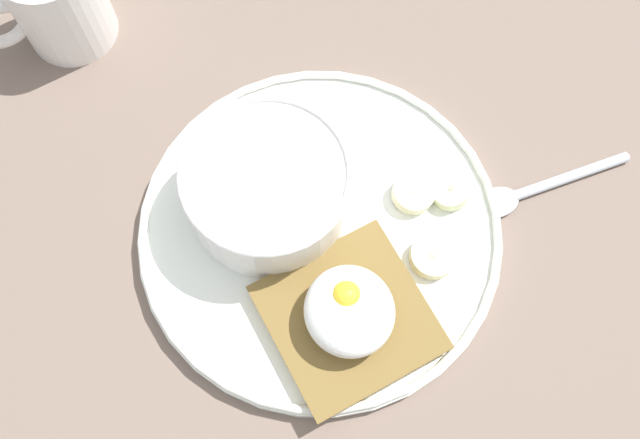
# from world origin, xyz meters

# --- Properties ---
(ground_plane) EXTENTS (1.20, 1.20, 0.02)m
(ground_plane) POSITION_xyz_m (0.00, 0.00, 0.01)
(ground_plane) COLOR #725F54
(ground_plane) RESTS_ON ground
(plate) EXTENTS (0.27, 0.27, 0.02)m
(plate) POSITION_xyz_m (0.00, 0.00, 0.03)
(plate) COLOR white
(plate) RESTS_ON ground_plane
(oatmeal_bowl) EXTENTS (0.12, 0.12, 0.06)m
(oatmeal_bowl) POSITION_xyz_m (-0.03, -0.03, 0.06)
(oatmeal_bowl) COLOR white
(oatmeal_bowl) RESTS_ON plate
(toast_slice) EXTENTS (0.12, 0.12, 0.01)m
(toast_slice) POSITION_xyz_m (0.07, -0.00, 0.04)
(toast_slice) COLOR brown
(toast_slice) RESTS_ON plate
(poached_egg) EXTENTS (0.06, 0.06, 0.04)m
(poached_egg) POSITION_xyz_m (0.07, -0.00, 0.06)
(poached_egg) COLOR white
(poached_egg) RESTS_ON toast_slice
(banana_slice_front) EXTENTS (0.04, 0.04, 0.01)m
(banana_slice_front) POSITION_xyz_m (-0.01, 0.07, 0.04)
(banana_slice_front) COLOR beige
(banana_slice_front) RESTS_ON plate
(banana_slice_left) EXTENTS (0.03, 0.03, 0.01)m
(banana_slice_left) POSITION_xyz_m (0.04, 0.07, 0.04)
(banana_slice_left) COLOR beige
(banana_slice_left) RESTS_ON plate
(banana_slice_back) EXTENTS (0.03, 0.04, 0.02)m
(banana_slice_back) POSITION_xyz_m (0.00, 0.10, 0.04)
(banana_slice_back) COLOR beige
(banana_slice_back) RESTS_ON plate
(coffee_mug) EXTENTS (0.07, 0.10, 0.08)m
(coffee_mug) POSITION_xyz_m (-0.23, -0.15, 0.06)
(coffee_mug) COLOR white
(coffee_mug) RESTS_ON ground_plane
(spoon) EXTENTS (0.03, 0.13, 0.01)m
(spoon) POSITION_xyz_m (0.01, 0.16, 0.02)
(spoon) COLOR silver
(spoon) RESTS_ON ground_plane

